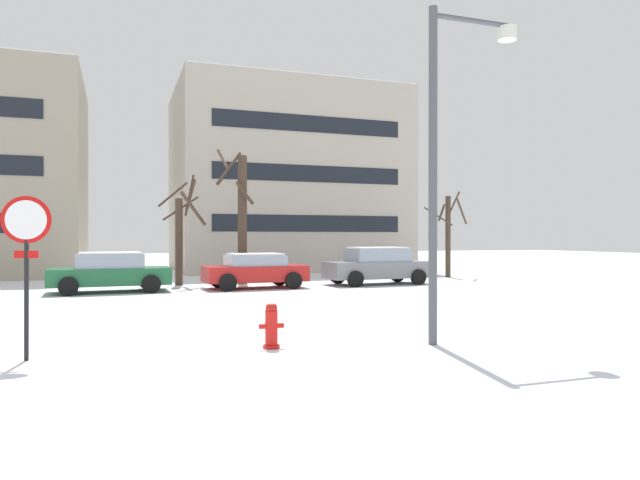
# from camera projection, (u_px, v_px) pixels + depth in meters

# --- Properties ---
(ground_plane) EXTENTS (120.00, 120.00, 0.00)m
(ground_plane) POSITION_uv_depth(u_px,v_px,m) (160.00, 338.00, 11.17)
(ground_plane) COLOR white
(road_surface) EXTENTS (80.00, 9.91, 0.00)m
(road_surface) POSITION_uv_depth(u_px,v_px,m) (149.00, 313.00, 14.90)
(road_surface) COLOR silver
(road_surface) RESTS_ON ground
(stop_sign) EXTENTS (0.75, 0.14, 2.62)m
(stop_sign) POSITION_uv_depth(u_px,v_px,m) (26.00, 245.00, 9.12)
(stop_sign) COLOR black
(stop_sign) RESTS_ON ground
(fire_hydrant) EXTENTS (0.44, 0.30, 0.84)m
(fire_hydrant) POSITION_uv_depth(u_px,v_px,m) (271.00, 324.00, 10.12)
(fire_hydrant) COLOR red
(fire_hydrant) RESTS_ON ground
(street_lamp) EXTENTS (1.88, 0.36, 6.16)m
(street_lamp) POSITION_uv_depth(u_px,v_px,m) (448.00, 140.00, 10.56)
(street_lamp) COLOR #4C4F54
(street_lamp) RESTS_ON ground
(parked_car_green) EXTENTS (4.16, 2.28, 1.42)m
(parked_car_green) POSITION_uv_depth(u_px,v_px,m) (110.00, 272.00, 20.44)
(parked_car_green) COLOR #1E6038
(parked_car_green) RESTS_ON ground
(parked_car_red) EXTENTS (3.92, 2.10, 1.34)m
(parked_car_red) POSITION_uv_depth(u_px,v_px,m) (255.00, 270.00, 21.97)
(parked_car_red) COLOR red
(parked_car_red) RESTS_ON ground
(parked_car_gray) EXTENTS (4.45, 2.10, 1.55)m
(parked_car_gray) POSITION_uv_depth(u_px,v_px,m) (378.00, 266.00, 23.82)
(parked_car_gray) COLOR slate
(parked_car_gray) RESTS_ON ground
(tree_far_left) EXTENTS (1.54, 2.01, 5.73)m
(tree_far_left) POSITION_uv_depth(u_px,v_px,m) (241.00, 215.00, 24.06)
(tree_far_left) COLOR #423326
(tree_far_left) RESTS_ON ground
(tree_far_mid) EXTENTS (1.93, 2.01, 4.50)m
(tree_far_mid) POSITION_uv_depth(u_px,v_px,m) (181.00, 232.00, 23.33)
(tree_far_mid) COLOR #423326
(tree_far_mid) RESTS_ON ground
(tree_far_right) EXTENTS (2.09, 1.62, 4.19)m
(tree_far_right) POSITION_uv_depth(u_px,v_px,m) (448.00, 233.00, 27.98)
(tree_far_right) COLOR #423326
(tree_far_right) RESTS_ON ground
(building_far_right) EXTENTS (13.25, 10.05, 10.91)m
(building_far_right) POSITION_uv_depth(u_px,v_px,m) (285.00, 181.00, 35.80)
(building_far_right) COLOR #B2A899
(building_far_right) RESTS_ON ground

